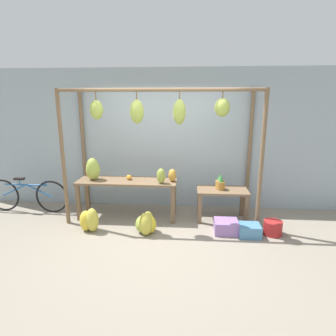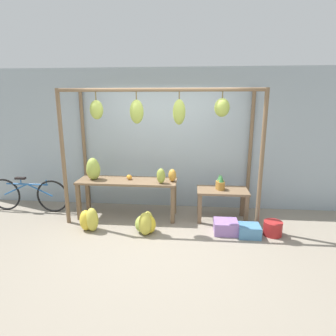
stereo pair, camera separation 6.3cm
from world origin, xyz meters
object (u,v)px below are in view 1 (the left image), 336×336
object	(u,v)px
blue_bucket	(273,228)
fruit_crate_purple	(249,230)
banana_pile_ground_left	(89,220)
papaya_pile	(166,176)
parked_bicycle	(27,195)
banana_pile_ground_right	(146,224)
orange_pile	(129,177)
pineapple_cluster	(220,183)
fruit_crate_white	(226,227)
banana_pile_on_table	(93,170)

from	to	relation	value
blue_bucket	fruit_crate_purple	size ratio (longest dim) A/B	0.86
banana_pile_ground_left	blue_bucket	bearing A→B (deg)	2.19
papaya_pile	parked_bicycle	bearing A→B (deg)	176.68
banana_pile_ground_left	fruit_crate_purple	size ratio (longest dim) A/B	1.21
banana_pile_ground_right	papaya_pile	xyz separation A→B (m)	(0.29, 0.58, 0.68)
orange_pile	fruit_crate_purple	xyz separation A→B (m)	(2.14, -0.67, -0.67)
banana_pile_ground_right	fruit_crate_purple	world-z (taller)	banana_pile_ground_right
papaya_pile	banana_pile_ground_right	bearing A→B (deg)	-116.72
parked_bicycle	orange_pile	bearing A→B (deg)	-0.96
pineapple_cluster	parked_bicycle	distance (m)	3.80
pineapple_cluster	fruit_crate_purple	size ratio (longest dim) A/B	0.80
orange_pile	blue_bucket	bearing A→B (deg)	-13.17
parked_bicycle	papaya_pile	size ratio (longest dim) A/B	4.23
pineapple_cluster	parked_bicycle	xyz separation A→B (m)	(-3.78, 0.05, -0.36)
fruit_crate_white	pineapple_cluster	bearing A→B (deg)	96.28
banana_pile_on_table	fruit_crate_purple	size ratio (longest dim) A/B	1.17
blue_bucket	parked_bicycle	size ratio (longest dim) A/B	0.18
pineapple_cluster	banana_pile_ground_right	world-z (taller)	pineapple_cluster
banana_pile_ground_right	banana_pile_on_table	bearing A→B (deg)	149.53
fruit_crate_purple	banana_pile_ground_left	bearing A→B (deg)	-179.18
orange_pile	papaya_pile	bearing A→B (deg)	-10.08
banana_pile_on_table	banana_pile_ground_right	distance (m)	1.48
pineapple_cluster	blue_bucket	bearing A→B (deg)	-34.79
fruit_crate_purple	orange_pile	bearing A→B (deg)	162.50
orange_pile	banana_pile_ground_right	xyz separation A→B (m)	(0.43, -0.71, -0.60)
banana_pile_on_table	fruit_crate_purple	world-z (taller)	banana_pile_on_table
fruit_crate_purple	blue_bucket	bearing A→B (deg)	11.28
parked_bicycle	fruit_crate_purple	distance (m)	4.28
banana_pile_ground_right	parked_bicycle	world-z (taller)	parked_bicycle
orange_pile	blue_bucket	xyz separation A→B (m)	(2.54, -0.59, -0.65)
banana_pile_ground_right	fruit_crate_purple	xyz separation A→B (m)	(1.71, 0.03, -0.07)
banana_pile_ground_right	papaya_pile	distance (m)	0.94
banana_pile_on_table	banana_pile_ground_right	xyz separation A→B (m)	(1.10, -0.65, -0.75)
banana_pile_on_table	papaya_pile	distance (m)	1.39
blue_bucket	parked_bicycle	bearing A→B (deg)	172.25
pineapple_cluster	banana_pile_ground_left	world-z (taller)	pineapple_cluster
parked_bicycle	fruit_crate_purple	world-z (taller)	parked_bicycle
orange_pile	parked_bicycle	world-z (taller)	orange_pile
banana_pile_ground_left	blue_bucket	world-z (taller)	banana_pile_ground_left
fruit_crate_white	parked_bicycle	size ratio (longest dim) A/B	0.24
fruit_crate_purple	papaya_pile	bearing A→B (deg)	158.95
pineapple_cluster	fruit_crate_purple	distance (m)	0.99
banana_pile_on_table	parked_bicycle	distance (m)	1.52
banana_pile_ground_right	papaya_pile	bearing A→B (deg)	63.28
orange_pile	banana_pile_ground_left	size ratio (longest dim) A/B	0.32
orange_pile	fruit_crate_purple	size ratio (longest dim) A/B	0.38
banana_pile_ground_left	fruit_crate_white	distance (m)	2.33
orange_pile	fruit_crate_white	world-z (taller)	orange_pile
pineapple_cluster	banana_pile_ground_left	xyz separation A→B (m)	(-2.26, -0.70, -0.51)
blue_bucket	fruit_crate_purple	bearing A→B (deg)	-168.72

